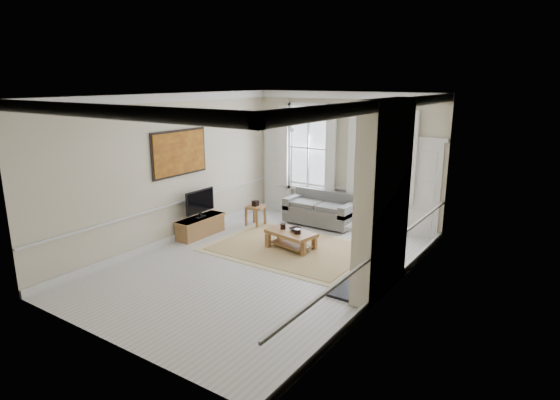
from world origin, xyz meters
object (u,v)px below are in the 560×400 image
Objects in this scene: side_table at (255,210)px; tv_stand at (200,226)px; coffee_table at (291,235)px; sofa at (321,211)px.

side_table is 1.54m from tv_stand.
side_table is at bearing 162.02° from coffee_table.
side_table is 0.45× the size of coffee_table.
coffee_table is 2.36m from tv_stand.
sofa is 3.16m from tv_stand.
tv_stand is (-0.62, -1.40, -0.19)m from side_table.
tv_stand is at bearing -113.82° from side_table.
sofa is 1.41× the size of tv_stand.
sofa is 1.72m from side_table.
sofa is 2.04m from coffee_table.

